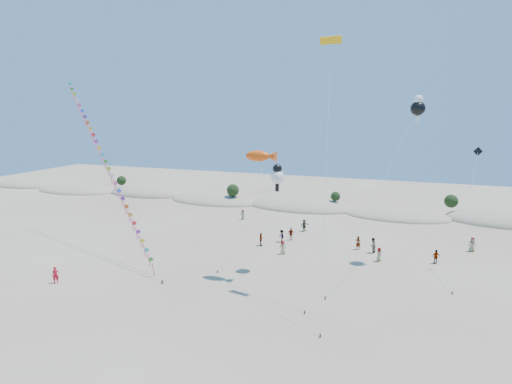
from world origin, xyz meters
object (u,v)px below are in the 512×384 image
at_px(parafoil_kite, 331,48).
at_px(flyer_foreground, 56,275).
at_px(fish_kite, 261,156).
at_px(kite_train, 105,160).

xyz_separation_m(parafoil_kite, flyer_foreground, (-24.64, -8.22, -21.03)).
bearing_deg(flyer_foreground, fish_kite, -17.38).
distance_m(kite_train, flyer_foreground, 15.18).
height_order(kite_train, fish_kite, kite_train).
bearing_deg(fish_kite, kite_train, 173.34).
height_order(parafoil_kite, flyer_foreground, parafoil_kite).
bearing_deg(parafoil_kite, fish_kite, 174.88).
height_order(kite_train, flyer_foreground, kite_train).
relative_size(kite_train, parafoil_kite, 1.02).
relative_size(kite_train, fish_kite, 1.83).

